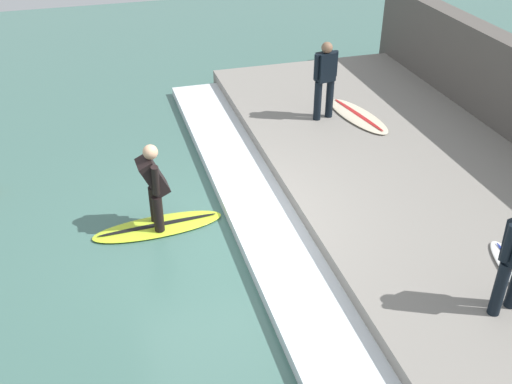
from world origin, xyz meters
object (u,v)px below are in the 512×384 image
object	(u,v)px
surfboard_waiting_far	(358,116)
surfer_riding	(154,182)
surfboard_riding	(158,226)
surfer_waiting_far	(325,76)

from	to	relation	value
surfboard_waiting_far	surfer_riding	bearing A→B (deg)	-153.56
surfboard_riding	surfer_riding	xyz separation A→B (m)	(-0.00, 0.00, 0.79)
surfboard_waiting_far	surfer_waiting_far	bearing A→B (deg)	165.94
surfer_riding	surfer_waiting_far	bearing A→B (deg)	32.54
surfer_waiting_far	surfboard_riding	bearing A→B (deg)	-147.46
surfer_waiting_far	surfboard_waiting_far	distance (m)	1.08
surfer_riding	surfboard_waiting_far	world-z (taller)	surfer_riding
surfboard_riding	surfer_waiting_far	bearing A→B (deg)	32.54
surfboard_riding	surfboard_waiting_far	bearing A→B (deg)	26.44
surfboard_riding	surfer_riding	distance (m)	0.79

